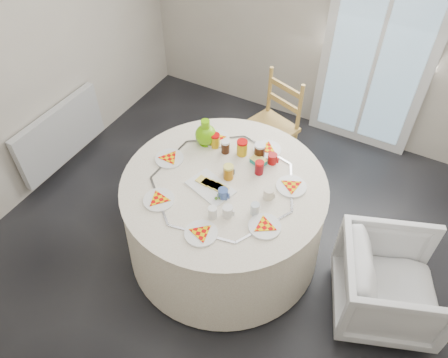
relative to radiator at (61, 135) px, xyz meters
The scene contains 14 objects.
floor 1.99m from the radiator, ahead, with size 4.00×4.00×0.00m, color black.
wall_back 2.80m from the radiator, 42.86° to the left, with size 4.00×0.02×2.60m, color #BCB5A3.
wall_left 0.94m from the radiator, 106.70° to the right, with size 0.02×4.00×2.60m, color #BCB5A3.
glass_door 3.00m from the radiator, 36.79° to the left, with size 1.00×0.08×2.10m, color silver.
radiator is the anchor object (origin of this frame).
table 1.80m from the radiator, ahead, with size 1.52×1.52×0.77m, color white.
wooden_chair 1.93m from the radiator, 28.75° to the left, with size 0.42×0.40×0.95m, color #B9883F, non-canonical shape.
armchair 3.07m from the radiator, ahead, with size 0.69×0.64×0.71m, color silver.
place_settings 1.84m from the radiator, ahead, with size 1.16×1.16×0.02m, color white, non-canonical shape.
jar_cluster 1.81m from the radiator, ahead, with size 0.48×0.24×0.14m, color #985918, non-canonical shape.
butter_tub 1.97m from the radiator, ahead, with size 0.11×0.08×0.04m, color #129286.
green_pitcher 1.56m from the radiator, ahead, with size 0.16×0.16×0.21m, color #62B306, non-canonical shape.
cheese_platter 1.80m from the radiator, ahead, with size 0.32×0.21×0.04m, color silver, non-canonical shape.
mugs_glasses 2.01m from the radiator, ahead, with size 0.53×0.53×0.10m, color gray, non-canonical shape.
Camera 1 is at (0.88, -1.80, 3.00)m, focal length 35.00 mm.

